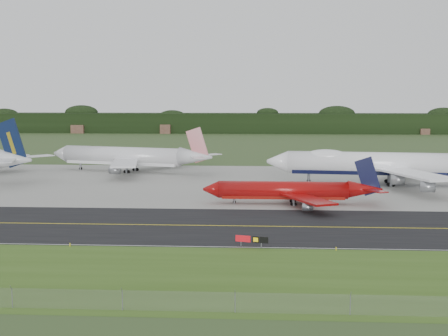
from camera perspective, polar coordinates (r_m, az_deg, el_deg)
ground at (r=113.72m, az=5.10°, el=-4.93°), size 600.00×600.00×0.00m
grass_verge at (r=79.75m, az=5.80°, el=-9.96°), size 400.00×30.00×0.01m
taxiway at (r=109.80m, az=5.16°, el=-5.34°), size 400.00×32.00×0.02m
apron at (r=163.99m, az=4.61°, el=-1.37°), size 400.00×78.00×0.01m
taxiway_centreline at (r=109.80m, az=5.16°, el=-5.33°), size 400.00×0.40×0.00m
taxiway_edge_line at (r=94.69m, az=5.43°, el=-7.27°), size 400.00×0.25×0.00m
perimeter_fence at (r=67.04m, az=6.27°, el=-12.22°), size 320.00×0.10×320.00m
horizon_treeline at (r=385.54m, az=3.99°, el=4.03°), size 700.00×25.00×12.00m
jet_ba_747 at (r=164.71m, az=14.50°, el=0.35°), size 62.61×51.56×15.73m
jet_red_737 at (r=132.13m, az=6.33°, el=-2.08°), size 37.63×30.83×10.20m
jet_star_tail at (r=188.24m, az=-8.56°, el=1.03°), size 51.91×42.51×13.87m
taxiway_sign at (r=94.59m, az=2.54°, el=-6.54°), size 4.97×1.39×1.69m
edge_marker_left at (r=97.99m, az=-13.90°, el=-6.83°), size 0.16×0.16×0.50m
edge_marker_center at (r=94.26m, az=10.21°, el=-7.27°), size 0.16×0.16×0.50m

